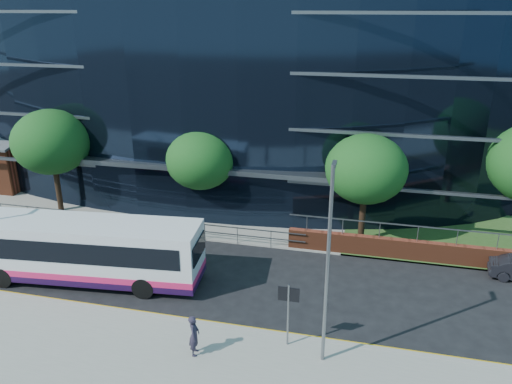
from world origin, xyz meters
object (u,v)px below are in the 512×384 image
(tree_far_b, at_px, (201,160))
(streetlight_east, at_px, (328,262))
(tree_far_c, at_px, (366,169))
(tree_far_a, at_px, (51,142))
(pedestrian, at_px, (194,335))
(city_bus, at_px, (86,250))
(street_sign, at_px, (288,302))

(tree_far_b, distance_m, streetlight_east, 14.74)
(tree_far_b, distance_m, tree_far_c, 10.02)
(streetlight_east, bearing_deg, tree_far_c, 84.89)
(tree_far_a, distance_m, pedestrian, 18.87)
(streetlight_east, bearing_deg, city_bus, 164.06)
(street_sign, height_order, streetlight_east, streetlight_east)
(street_sign, xyz_separation_m, streetlight_east, (1.50, -0.59, 2.29))
(tree_far_c, bearing_deg, tree_far_a, 180.00)
(tree_far_b, height_order, city_bus, tree_far_b)
(tree_far_c, height_order, streetlight_east, streetlight_east)
(tree_far_b, bearing_deg, street_sign, -55.92)
(tree_far_b, xyz_separation_m, tree_far_c, (10.00, -0.50, 0.33))
(tree_far_b, relative_size, city_bus, 0.50)
(tree_far_a, bearing_deg, streetlight_east, -30.46)
(tree_far_a, relative_size, city_bus, 0.58)
(city_bus, height_order, pedestrian, city_bus)
(tree_far_b, bearing_deg, city_bus, -111.69)
(streetlight_east, relative_size, city_bus, 0.67)
(street_sign, height_order, pedestrian, street_sign)
(streetlight_east, relative_size, pedestrian, 4.64)
(tree_far_c, distance_m, streetlight_east, 11.22)
(tree_far_b, distance_m, city_bus, 9.15)
(street_sign, distance_m, streetlight_east, 2.80)
(street_sign, height_order, city_bus, city_bus)
(tree_far_b, xyz_separation_m, streetlight_east, (9.00, -11.67, 0.23))
(street_sign, distance_m, city_bus, 11.15)
(street_sign, relative_size, tree_far_a, 0.40)
(pedestrian, bearing_deg, tree_far_a, 38.04)
(tree_far_c, bearing_deg, city_bus, -149.92)
(tree_far_b, height_order, pedestrian, tree_far_b)
(tree_far_a, bearing_deg, tree_far_b, 2.86)
(street_sign, bearing_deg, tree_far_b, 124.08)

